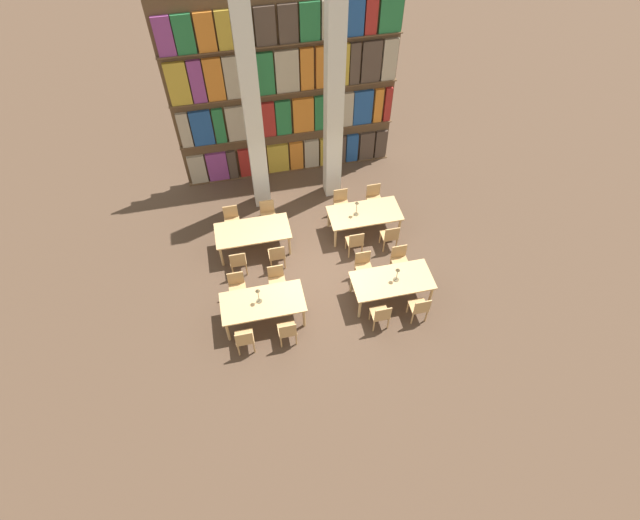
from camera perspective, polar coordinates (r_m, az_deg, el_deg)
The scene contains 27 objects.
ground_plane at distance 13.27m, azimuth -0.11°, elevation -1.44°, with size 40.00×40.00×0.00m, color #4C3828.
bookshelf_bank at distance 14.70m, azimuth -3.91°, elevation 18.32°, with size 6.38×0.35×5.50m.
pillar_left at distance 13.34m, azimuth -7.71°, elevation 16.09°, with size 0.45×0.45×6.00m.
pillar_center at distance 13.62m, azimuth 1.58°, elevation 17.31°, with size 0.45×0.45×6.00m.
reading_table_0 at distance 11.95m, azimuth -6.56°, elevation -4.97°, with size 1.99×0.96×0.73m.
chair_0 at distance 11.68m, azimuth -8.62°, elevation -8.91°, with size 0.42×0.40×0.89m.
chair_1 at distance 12.54m, azimuth -9.45°, elevation -3.02°, with size 0.42×0.40×0.89m.
chair_2 at distance 11.69m, azimuth -3.76°, elevation -8.08°, with size 0.42×0.40×0.89m.
chair_3 at distance 12.55m, azimuth -4.97°, elevation -2.27°, with size 0.42×0.40×0.89m.
desk_lamp_0 at distance 11.65m, azimuth -7.10°, elevation -3.80°, with size 0.14×0.14×0.47m.
reading_table_1 at distance 12.38m, azimuth 8.24°, elevation -2.47°, with size 1.99×0.96×0.73m.
chair_4 at distance 11.99m, azimuth 6.96°, elevation -6.23°, with size 0.42×0.40×0.89m.
chair_5 at distance 12.83m, azimuth 4.99°, elevation -0.69°, with size 0.42×0.40×0.89m.
chair_6 at distance 12.25m, azimuth 11.30°, elevation -5.34°, with size 0.42×0.40×0.89m.
chair_7 at distance 13.07m, azimuth 9.07°, elevation 0.03°, with size 0.42×0.40×0.89m.
desk_lamp_1 at distance 12.10m, azimuth 8.84°, elevation -1.39°, with size 0.14×0.14×0.44m.
reading_table_2 at distance 13.43m, azimuth -7.70°, elevation 3.15°, with size 1.99×0.96×0.73m.
chair_8 at distance 13.06m, azimuth -9.35°, elevation -0.12°, with size 0.42×0.40×0.89m.
chair_9 at distance 14.09m, azimuth -10.04°, elevation 4.56°, with size 0.42×0.40×0.89m.
chair_10 at distance 13.07m, azimuth -4.96°, elevation 0.62°, with size 0.42×0.40×0.89m.
chair_11 at distance 14.11m, azimuth -5.96°, elevation 5.24°, with size 0.42×0.40×0.89m.
reading_table_3 at distance 13.83m, azimuth 5.11°, elevation 5.19°, with size 1.99×0.96×0.73m.
chair_12 at distance 13.35m, azimuth 4.02°, elevation 2.10°, with size 0.42×0.40×0.89m.
chair_13 at distance 14.37m, azimuth 2.44°, elevation 6.54°, with size 0.42×0.40×0.89m.
chair_14 at distance 13.59m, azimuth 7.99°, elevation 2.75°, with size 0.42×0.40×0.89m.
chair_15 at distance 14.59m, azimuth 6.19°, elevation 7.08°, with size 0.42×0.40×0.89m.
desk_lamp_2 at distance 13.48m, azimuth 4.22°, elevation 6.20°, with size 0.14×0.14×0.49m.
Camera 1 is at (-1.74, -8.02, 10.43)m, focal length 28.00 mm.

